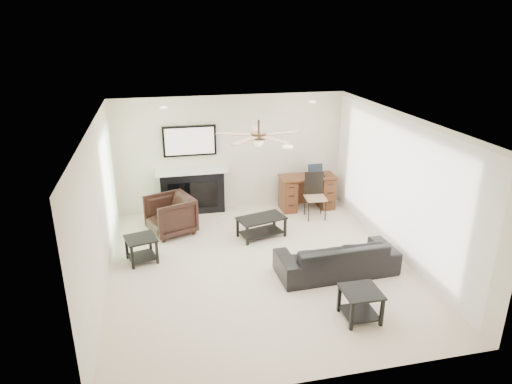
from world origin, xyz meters
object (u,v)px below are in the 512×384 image
fireplace_unit (192,171)px  desk (307,192)px  armchair (170,215)px  coffee_table (261,227)px  sofa (337,257)px

fireplace_unit → desk: size_ratio=1.57×
armchair → fireplace_unit: 1.21m
coffee_table → desk: desk is taller
sofa → fireplace_unit: (-2.08, 3.08, 0.67)m
armchair → fireplace_unit: fireplace_unit is taller
sofa → desk: (0.42, 2.78, 0.09)m
armchair → coffee_table: (1.70, -0.55, -0.18)m
sofa → armchair: (-2.60, 2.15, 0.09)m
sofa → coffee_table: bearing=-62.9°
sofa → armchair: bearing=-41.8°
sofa → coffee_table: size_ratio=2.19×
armchair → coffee_table: 1.80m
armchair → sofa: bearing=29.5°
fireplace_unit → armchair: bearing=-119.2°
coffee_table → fireplace_unit: bearing=113.5°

